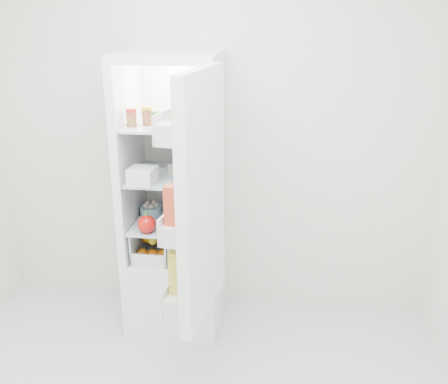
# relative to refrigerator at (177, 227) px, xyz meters

# --- Properties ---
(room_walls) EXTENTS (3.02, 3.02, 2.61)m
(room_walls) POSITION_rel_refrigerator_xyz_m (0.20, -1.25, 0.93)
(room_walls) COLOR silver
(room_walls) RESTS_ON ground
(refrigerator) EXTENTS (0.60, 0.60, 1.80)m
(refrigerator) POSITION_rel_refrigerator_xyz_m (0.00, 0.00, 0.00)
(refrigerator) COLOR white
(refrigerator) RESTS_ON ground
(shelf_low) EXTENTS (0.49, 0.53, 0.01)m
(shelf_low) POSITION_rel_refrigerator_xyz_m (-0.00, -0.06, 0.07)
(shelf_low) COLOR silver
(shelf_low) RESTS_ON refrigerator
(shelf_mid) EXTENTS (0.49, 0.53, 0.02)m
(shelf_mid) POSITION_rel_refrigerator_xyz_m (-0.00, -0.06, 0.38)
(shelf_mid) COLOR silver
(shelf_mid) RESTS_ON refrigerator
(shelf_top) EXTENTS (0.49, 0.53, 0.02)m
(shelf_top) POSITION_rel_refrigerator_xyz_m (-0.00, -0.06, 0.71)
(shelf_top) COLOR silver
(shelf_top) RESTS_ON refrigerator
(crisper_left) EXTENTS (0.23, 0.46, 0.22)m
(crisper_left) POSITION_rel_refrigerator_xyz_m (-0.12, -0.06, -0.06)
(crisper_left) COLOR silver
(crisper_left) RESTS_ON refrigerator
(crisper_right) EXTENTS (0.23, 0.46, 0.22)m
(crisper_right) POSITION_rel_refrigerator_xyz_m (0.12, -0.06, -0.06)
(crisper_right) COLOR silver
(crisper_right) RESTS_ON refrigerator
(condiment_jars) EXTENTS (0.46, 0.16, 0.08)m
(condiment_jars) POSITION_rel_refrigerator_xyz_m (-0.00, -0.17, 0.76)
(condiment_jars) COLOR #B21919
(condiment_jars) RESTS_ON shelf_top
(squeeze_bottle) EXTENTS (0.07, 0.07, 0.20)m
(squeeze_bottle) POSITION_rel_refrigerator_xyz_m (0.20, 0.02, 0.82)
(squeeze_bottle) COLOR white
(squeeze_bottle) RESTS_ON shelf_top
(tub_white) EXTENTS (0.16, 0.16, 0.10)m
(tub_white) POSITION_rel_refrigerator_xyz_m (-0.13, -0.26, 0.44)
(tub_white) COLOR silver
(tub_white) RESTS_ON shelf_mid
(tub_cream) EXTENTS (0.15, 0.15, 0.07)m
(tub_cream) POSITION_rel_refrigerator_xyz_m (0.05, -0.04, 0.43)
(tub_cream) COLOR beige
(tub_cream) RESTS_ON shelf_mid
(tin_red) EXTENTS (0.10, 0.10, 0.05)m
(tin_red) POSITION_rel_refrigerator_xyz_m (0.15, -0.15, 0.42)
(tin_red) COLOR red
(tin_red) RESTS_ON shelf_mid
(foil_tray) EXTENTS (0.17, 0.16, 0.04)m
(foil_tray) POSITION_rel_refrigerator_xyz_m (-0.04, 0.02, 0.41)
(foil_tray) COLOR silver
(foil_tray) RESTS_ON shelf_mid
(tub_green) EXTENTS (0.12, 0.15, 0.08)m
(tub_green) POSITION_rel_refrigerator_xyz_m (0.17, -0.05, 0.43)
(tub_green) COLOR #3F8C49
(tub_green) RESTS_ON shelf_mid
(red_cabbage) EXTENTS (0.18, 0.18, 0.18)m
(red_cabbage) POSITION_rel_refrigerator_xyz_m (0.05, -0.04, 0.17)
(red_cabbage) COLOR #562162
(red_cabbage) RESTS_ON shelf_low
(bell_pepper) EXTENTS (0.11, 0.11, 0.11)m
(bell_pepper) POSITION_rel_refrigerator_xyz_m (-0.12, -0.28, 0.14)
(bell_pepper) COLOR red
(bell_pepper) RESTS_ON shelf_low
(mushroom_bowl) EXTENTS (0.19, 0.19, 0.07)m
(mushroom_bowl) POSITION_rel_refrigerator_xyz_m (-0.17, -0.02, 0.12)
(mushroom_bowl) COLOR #7DA9BB
(mushroom_bowl) RESTS_ON shelf_low
(salad_bag) EXTENTS (0.11, 0.11, 0.11)m
(salad_bag) POSITION_rel_refrigerator_xyz_m (0.11, -0.27, 0.14)
(salad_bag) COLOR #AAC291
(salad_bag) RESTS_ON shelf_low
(citrus_pile) EXTENTS (0.20, 0.31, 0.16)m
(citrus_pile) POSITION_rel_refrigerator_xyz_m (-0.13, -0.10, -0.08)
(citrus_pile) COLOR orange
(citrus_pile) RESTS_ON refrigerator
(veg_pile) EXTENTS (0.16, 0.30, 0.10)m
(veg_pile) POSITION_rel_refrigerator_xyz_m (0.13, -0.06, -0.10)
(veg_pile) COLOR #184617
(veg_pile) RESTS_ON refrigerator
(fridge_door) EXTENTS (0.25, 0.60, 1.30)m
(fridge_door) POSITION_rel_refrigerator_xyz_m (0.26, -0.64, 0.43)
(fridge_door) COLOR white
(fridge_door) RESTS_ON refrigerator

